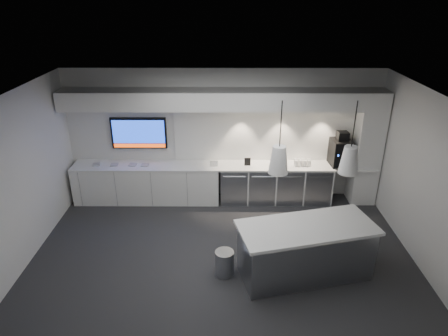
{
  "coord_description": "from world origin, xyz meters",
  "views": [
    {
      "loc": [
        0.06,
        -6.07,
        4.53
      ],
      "look_at": [
        0.03,
        1.1,
        1.31
      ],
      "focal_mm": 32.0,
      "sensor_mm": 36.0,
      "label": 1
    }
  ],
  "objects_px": {
    "bin": "(224,263)",
    "coffee_machine": "(341,151)",
    "island": "(305,250)",
    "wall_tv": "(139,133)"
  },
  "relations": [
    {
      "from": "wall_tv",
      "to": "bin",
      "type": "xyz_separation_m",
      "value": [
        1.94,
        -2.94,
        -1.33
      ]
    },
    {
      "from": "bin",
      "to": "coffee_machine",
      "type": "bearing_deg",
      "value": 46.17
    },
    {
      "from": "island",
      "to": "bin",
      "type": "distance_m",
      "value": 1.39
    },
    {
      "from": "bin",
      "to": "wall_tv",
      "type": "bearing_deg",
      "value": 123.45
    },
    {
      "from": "wall_tv",
      "to": "island",
      "type": "relative_size",
      "value": 0.51
    },
    {
      "from": "coffee_machine",
      "to": "wall_tv",
      "type": "bearing_deg",
      "value": 172.7
    },
    {
      "from": "bin",
      "to": "island",
      "type": "bearing_deg",
      "value": 1.06
    },
    {
      "from": "island",
      "to": "coffee_machine",
      "type": "height_order",
      "value": "coffee_machine"
    },
    {
      "from": "coffee_machine",
      "to": "bin",
      "type": "bearing_deg",
      "value": -138.01
    },
    {
      "from": "wall_tv",
      "to": "coffee_machine",
      "type": "xyz_separation_m",
      "value": [
        4.53,
        -0.25,
        -0.34
      ]
    }
  ]
}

